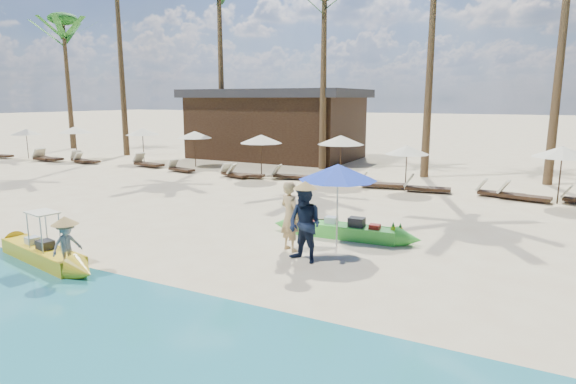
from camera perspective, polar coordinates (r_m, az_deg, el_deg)
The scene contains 33 objects.
ground at distance 12.36m, azimuth -8.23°, elevation -6.69°, with size 240.00×240.00×0.00m, color beige.
wet_sand_strip at distance 9.08m, azimuth -27.56°, elevation -14.54°, with size 240.00×4.50×0.01m, color tan.
green_canoe at distance 13.25m, azimuth 6.58°, elevation -4.53°, with size 4.68×0.75×0.60m.
yellow_canoe at distance 12.60m, azimuth -27.09°, elevation -6.51°, with size 4.68×1.20×1.22m.
tourist at distance 11.89m, azimuth 0.25°, elevation -2.86°, with size 0.64×0.42×1.76m, color tan.
vendor_green at distance 11.07m, azimuth 2.00°, elevation -3.85°, with size 0.87×0.68×1.79m, color #141F38.
vendor_yellow at distance 11.30m, azimuth -24.74°, elevation -5.68°, with size 0.65×0.37×1.00m, color gray.
blue_umbrella at distance 12.09m, azimuth 5.94°, elevation 2.35°, with size 1.98×1.98×2.13m.
resort_parasol_0 at distance 34.72m, azimuth -28.63°, elevation 6.28°, with size 1.82×1.82×1.87m.
lounger_0_right at distance 33.19m, azimuth -26.92°, elevation 3.72°, with size 1.97×1.13×0.64m.
resort_parasol_1 at distance 32.53m, azimuth -23.94°, elevation 6.76°, with size 2.00×2.00×2.06m.
lounger_1_left at distance 32.65m, azimuth -26.71°, elevation 3.65°, with size 2.03×0.79×0.67m.
lounger_1_right at distance 31.05m, azimuth -23.37°, elevation 3.57°, with size 1.89×1.03×0.62m.
resort_parasol_2 at distance 29.90m, azimuth -16.87°, elevation 6.87°, with size 1.96×1.96×2.02m.
lounger_2_left at distance 30.60m, azimuth -22.85°, elevation 3.48°, with size 1.69×0.66×0.56m.
resort_parasol_3 at distance 27.19m, azimuth -11.01°, elevation 6.68°, with size 1.92×1.92×1.98m.
lounger_3_left at distance 27.89m, azimuth -16.35°, elevation 3.33°, with size 2.06×0.87×0.68m.
lounger_3_right at distance 25.57m, azimuth -12.67°, elevation 2.75°, with size 1.70×0.80×0.55m.
resort_parasol_4 at distance 22.81m, azimuth -3.21°, elevation 6.29°, with size 2.01×2.01×2.07m.
lounger_4_left at distance 23.36m, azimuth -6.46°, elevation 2.21°, with size 1.79×1.02×0.58m.
lounger_4_right at distance 23.05m, azimuth -5.24°, elevation 2.14°, with size 1.86×0.89×0.61m.
resort_parasol_5 at distance 21.57m, azimuth 6.28°, elevation 6.15°, with size 2.08×2.08×2.15m.
lounger_5_left at distance 22.68m, azimuth 0.09°, elevation 2.03°, with size 1.79×0.76×0.59m.
resort_parasol_6 at distance 20.24m, azimuth 13.92°, elevation 4.87°, with size 1.81×1.81×1.87m.
lounger_6_left at distance 20.74m, azimuth 10.76°, elevation 1.04°, with size 1.98×0.95×0.65m.
lounger_6_right at distance 20.24m, azimuth 15.89°, elevation 0.55°, with size 1.90×0.81×0.63m.
resort_parasol_7 at distance 19.67m, azimuth 29.77°, elevation 4.16°, with size 2.03×2.03×2.09m.
lounger_7_left at distance 20.18m, azimuth 23.58°, elevation -0.02°, with size 1.78×0.72×0.59m.
lounger_7_right at distance 19.88m, azimuth 25.92°, elevation -0.33°, with size 1.91×0.87×0.62m.
palm_0 at distance 40.51m, azimuth -25.01°, elevation 16.21°, with size 2.08×2.08×9.90m.
palm_2 at distance 30.61m, azimuth -8.17°, elevation 21.14°, with size 2.08×2.08×11.33m.
palm_3 at distance 26.38m, azimuth 4.34°, elevation 21.55°, with size 2.08×2.08×10.52m.
pavilion_west at distance 30.92m, azimuth -1.44°, elevation 8.13°, with size 10.80×6.60×4.30m.
Camera 1 is at (6.94, -9.52, 3.73)m, focal length 30.00 mm.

